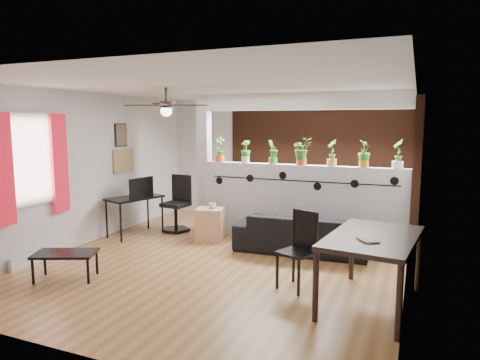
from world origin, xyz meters
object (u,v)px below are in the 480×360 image
(potted_plant_0, at_px, (220,149))
(sofa, at_px, (302,233))
(potted_plant_3, at_px, (302,150))
(dining_table, at_px, (373,243))
(potted_plant_6, at_px, (398,153))
(coffee_table, at_px, (65,255))
(potted_plant_1, at_px, (246,151))
(potted_plant_2, at_px, (273,151))
(potted_plant_4, at_px, (332,152))
(office_chair, at_px, (178,207))
(computer_desk, at_px, (135,201))
(cube_shelf, at_px, (210,224))
(folding_chair, at_px, (301,243))
(ceiling_fan, at_px, (166,107))
(potted_plant_5, at_px, (364,153))
(cup, at_px, (212,206))

(potted_plant_0, height_order, sofa, potted_plant_0)
(potted_plant_3, xyz_separation_m, dining_table, (1.45, -2.37, -0.87))
(potted_plant_6, relative_size, dining_table, 0.30)
(dining_table, bearing_deg, coffee_table, -169.35)
(potted_plant_1, distance_m, potted_plant_2, 0.53)
(potted_plant_1, relative_size, potted_plant_4, 0.91)
(potted_plant_6, bearing_deg, potted_plant_0, 180.00)
(office_chair, bearing_deg, computer_desk, -134.48)
(potted_plant_6, xyz_separation_m, cube_shelf, (-3.07, -0.62, -1.31))
(computer_desk, xyz_separation_m, office_chair, (0.57, 0.58, -0.19))
(office_chair, distance_m, dining_table, 4.35)
(computer_desk, height_order, office_chair, office_chair)
(potted_plant_3, xyz_separation_m, computer_desk, (-2.92, -0.86, -0.95))
(computer_desk, relative_size, dining_table, 0.69)
(sofa, distance_m, folding_chair, 1.56)
(potted_plant_2, bearing_deg, dining_table, -50.13)
(potted_plant_1, distance_m, folding_chair, 2.86)
(potted_plant_3, distance_m, potted_plant_4, 0.53)
(potted_plant_3, bearing_deg, potted_plant_0, 180.00)
(ceiling_fan, height_order, office_chair, ceiling_fan)
(potted_plant_2, xyz_separation_m, coffee_table, (-1.88, -3.09, -1.25))
(ceiling_fan, bearing_deg, computer_desk, 144.48)
(office_chair, xyz_separation_m, dining_table, (3.80, -2.09, 0.27))
(potted_plant_0, height_order, coffee_table, potted_plant_0)
(ceiling_fan, relative_size, folding_chair, 1.21)
(computer_desk, distance_m, folding_chair, 3.71)
(potted_plant_6, bearing_deg, potted_plant_4, 180.00)
(potted_plant_5, bearing_deg, potted_plant_2, 180.00)
(potted_plant_2, bearing_deg, potted_plant_6, -0.00)
(ceiling_fan, relative_size, dining_table, 0.74)
(potted_plant_1, relative_size, cube_shelf, 0.72)
(cup, bearing_deg, sofa, -1.06)
(potted_plant_6, bearing_deg, potted_plant_5, 180.00)
(cube_shelf, distance_m, computer_desk, 1.50)
(potted_plant_1, distance_m, coffee_table, 3.60)
(potted_plant_4, relative_size, sofa, 0.22)
(potted_plant_3, xyz_separation_m, sofa, (0.19, -0.65, -1.31))
(sofa, height_order, folding_chair, folding_chair)
(ceiling_fan, distance_m, cup, 2.06)
(computer_desk, distance_m, dining_table, 4.63)
(cube_shelf, distance_m, folding_chair, 2.57)
(potted_plant_1, relative_size, cup, 3.03)
(potted_plant_1, xyz_separation_m, sofa, (1.24, -0.65, -1.27))
(ceiling_fan, xyz_separation_m, potted_plant_3, (1.60, 1.80, -0.71))
(sofa, bearing_deg, coffee_table, 39.61)
(potted_plant_3, bearing_deg, cube_shelf, -157.31)
(folding_chair, bearing_deg, office_chair, 147.34)
(computer_desk, height_order, coffee_table, computer_desk)
(potted_plant_0, distance_m, potted_plant_4, 2.11)
(computer_desk, bearing_deg, cup, 8.96)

